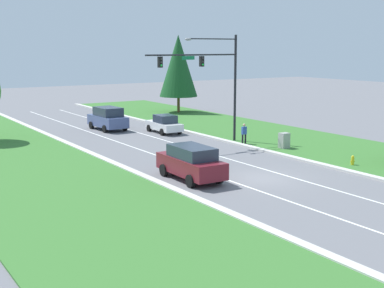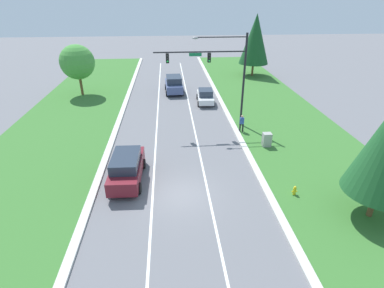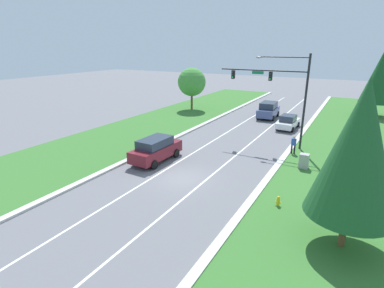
{
  "view_description": "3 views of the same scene",
  "coord_description": "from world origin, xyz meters",
  "px_view_note": "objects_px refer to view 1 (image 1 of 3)",
  "views": [
    {
      "loc": [
        -19.9,
        -23.65,
        7.63
      ],
      "look_at": [
        -1.09,
        5.66,
        1.31
      ],
      "focal_mm": 50.0,
      "sensor_mm": 36.0,
      "label": 1
    },
    {
      "loc": [
        -0.54,
        -15.79,
        11.65
      ],
      "look_at": [
        1.19,
        5.58,
        0.79
      ],
      "focal_mm": 28.0,
      "sensor_mm": 36.0,
      "label": 2
    },
    {
      "loc": [
        10.55,
        -17.1,
        9.17
      ],
      "look_at": [
        -1.92,
        5.12,
        0.84
      ],
      "focal_mm": 28.0,
      "sensor_mm": 36.0,
      "label": 3
    }
  ],
  "objects_px": {
    "traffic_signal_mast": "(212,72)",
    "burgundy_suv": "(191,162)",
    "pedestrian": "(244,133)",
    "conifer_far_right_tree": "(178,66)",
    "fire_hydrant": "(353,161)",
    "white_sedan": "(164,124)",
    "utility_cabinet": "(284,141)",
    "slate_blue_suv": "(108,118)"
  },
  "relations": [
    {
      "from": "traffic_signal_mast",
      "to": "burgundy_suv",
      "type": "height_order",
      "value": "traffic_signal_mast"
    },
    {
      "from": "pedestrian",
      "to": "traffic_signal_mast",
      "type": "bearing_deg",
      "value": -31.11
    },
    {
      "from": "traffic_signal_mast",
      "to": "conifer_far_right_tree",
      "type": "bearing_deg",
      "value": 66.05
    },
    {
      "from": "conifer_far_right_tree",
      "to": "pedestrian",
      "type": "bearing_deg",
      "value": -107.42
    },
    {
      "from": "fire_hydrant",
      "to": "conifer_far_right_tree",
      "type": "bearing_deg",
      "value": 80.12
    },
    {
      "from": "white_sedan",
      "to": "pedestrian",
      "type": "relative_size",
      "value": 2.61
    },
    {
      "from": "traffic_signal_mast",
      "to": "pedestrian",
      "type": "relative_size",
      "value": 5.09
    },
    {
      "from": "burgundy_suv",
      "to": "utility_cabinet",
      "type": "distance_m",
      "value": 11.88
    },
    {
      "from": "slate_blue_suv",
      "to": "burgundy_suv",
      "type": "bearing_deg",
      "value": -102.74
    },
    {
      "from": "traffic_signal_mast",
      "to": "fire_hydrant",
      "type": "xyz_separation_m",
      "value": [
        3.14,
        -11.56,
        -5.37
      ]
    },
    {
      "from": "slate_blue_suv",
      "to": "conifer_far_right_tree",
      "type": "bearing_deg",
      "value": 29.61
    },
    {
      "from": "pedestrian",
      "to": "conifer_far_right_tree",
      "type": "relative_size",
      "value": 0.19
    },
    {
      "from": "traffic_signal_mast",
      "to": "pedestrian",
      "type": "xyz_separation_m",
      "value": [
        1.97,
        -1.64,
        -4.77
      ]
    },
    {
      "from": "traffic_signal_mast",
      "to": "slate_blue_suv",
      "type": "relative_size",
      "value": 1.81
    },
    {
      "from": "white_sedan",
      "to": "pedestrian",
      "type": "height_order",
      "value": "pedestrian"
    },
    {
      "from": "traffic_signal_mast",
      "to": "burgundy_suv",
      "type": "distance_m",
      "value": 12.68
    },
    {
      "from": "burgundy_suv",
      "to": "white_sedan",
      "type": "bearing_deg",
      "value": 66.96
    },
    {
      "from": "white_sedan",
      "to": "utility_cabinet",
      "type": "bearing_deg",
      "value": -69.45
    },
    {
      "from": "pedestrian",
      "to": "fire_hydrant",
      "type": "height_order",
      "value": "pedestrian"
    },
    {
      "from": "traffic_signal_mast",
      "to": "utility_cabinet",
      "type": "height_order",
      "value": "traffic_signal_mast"
    },
    {
      "from": "traffic_signal_mast",
      "to": "utility_cabinet",
      "type": "relative_size",
      "value": 6.94
    },
    {
      "from": "slate_blue_suv",
      "to": "utility_cabinet",
      "type": "bearing_deg",
      "value": -67.71
    },
    {
      "from": "burgundy_suv",
      "to": "pedestrian",
      "type": "distance_m",
      "value": 12.11
    },
    {
      "from": "white_sedan",
      "to": "fire_hydrant",
      "type": "height_order",
      "value": "white_sedan"
    },
    {
      "from": "slate_blue_suv",
      "to": "traffic_signal_mast",
      "type": "bearing_deg",
      "value": -73.15
    },
    {
      "from": "slate_blue_suv",
      "to": "fire_hydrant",
      "type": "bearing_deg",
      "value": -75.12
    },
    {
      "from": "conifer_far_right_tree",
      "to": "slate_blue_suv",
      "type": "bearing_deg",
      "value": -148.12
    },
    {
      "from": "fire_hydrant",
      "to": "conifer_far_right_tree",
      "type": "height_order",
      "value": "conifer_far_right_tree"
    },
    {
      "from": "slate_blue_suv",
      "to": "pedestrian",
      "type": "relative_size",
      "value": 2.81
    },
    {
      "from": "burgundy_suv",
      "to": "utility_cabinet",
      "type": "height_order",
      "value": "burgundy_suv"
    },
    {
      "from": "white_sedan",
      "to": "utility_cabinet",
      "type": "height_order",
      "value": "white_sedan"
    },
    {
      "from": "fire_hydrant",
      "to": "pedestrian",
      "type": "bearing_deg",
      "value": 96.68
    },
    {
      "from": "burgundy_suv",
      "to": "utility_cabinet",
      "type": "bearing_deg",
      "value": 22.52
    },
    {
      "from": "burgundy_suv",
      "to": "conifer_far_right_tree",
      "type": "height_order",
      "value": "conifer_far_right_tree"
    },
    {
      "from": "pedestrian",
      "to": "conifer_far_right_tree",
      "type": "bearing_deg",
      "value": -98.84
    },
    {
      "from": "traffic_signal_mast",
      "to": "utility_cabinet",
      "type": "bearing_deg",
      "value": -54.17
    },
    {
      "from": "burgundy_suv",
      "to": "pedestrian",
      "type": "height_order",
      "value": "burgundy_suv"
    },
    {
      "from": "white_sedan",
      "to": "fire_hydrant",
      "type": "relative_size",
      "value": 6.3
    },
    {
      "from": "white_sedan",
      "to": "slate_blue_suv",
      "type": "relative_size",
      "value": 0.93
    },
    {
      "from": "white_sedan",
      "to": "burgundy_suv",
      "type": "relative_size",
      "value": 0.87
    },
    {
      "from": "utility_cabinet",
      "to": "pedestrian",
      "type": "bearing_deg",
      "value": 114.96
    },
    {
      "from": "burgundy_suv",
      "to": "pedestrian",
      "type": "xyz_separation_m",
      "value": [
        9.66,
        7.31,
        -0.11
      ]
    }
  ]
}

